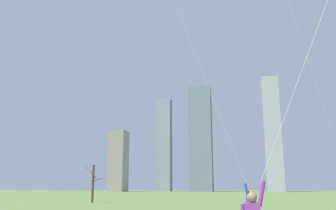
# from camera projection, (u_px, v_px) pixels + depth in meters

# --- Properties ---
(kite_flyer_midfield_center_green) EXTENTS (6.26, 4.72, 17.46)m
(kite_flyer_midfield_center_green) POSITION_uv_depth(u_px,v_px,m) (220.00, 127.00, 13.32)
(kite_flyer_midfield_center_green) COLOR gray
(kite_flyer_midfield_center_green) RESTS_ON ground
(kite_flyer_far_back_teal) EXTENTS (6.29, 2.89, 15.49)m
(kite_flyer_far_back_teal) POSITION_uv_depth(u_px,v_px,m) (290.00, 121.00, 7.82)
(kite_flyer_far_back_teal) COLOR #33384C
(kite_flyer_far_back_teal) RESTS_ON ground
(distant_kite_drifting_left_yellow) EXTENTS (4.89, 3.16, 24.37)m
(distant_kite_drifting_left_yellow) POSITION_uv_depth(u_px,v_px,m) (288.00, 2.00, 39.48)
(distant_kite_drifting_left_yellow) COLOR yellow
(distant_kite_drifting_left_yellow) RESTS_ON ground
(bare_tree_center) EXTENTS (2.54, 2.20, 4.41)m
(bare_tree_center) POSITION_uv_depth(u_px,v_px,m) (93.00, 182.00, 42.30)
(bare_tree_center) COLOR #4C3828
(bare_tree_center) RESTS_ON ground
(skyline_slender_spire) EXTENTS (6.34, 8.51, 24.14)m
(skyline_slender_spire) POSITION_uv_depth(u_px,v_px,m) (118.00, 161.00, 146.61)
(skyline_slender_spire) COLOR gray
(skyline_slender_spire) RESTS_ON ground
(skyline_mid_tower_right) EXTENTS (6.25, 5.69, 39.52)m
(skyline_mid_tower_right) POSITION_uv_depth(u_px,v_px,m) (164.00, 144.00, 156.73)
(skyline_mid_tower_right) COLOR gray
(skyline_mid_tower_right) RESTS_ON ground
(skyline_wide_slab) EXTENTS (6.33, 7.55, 43.94)m
(skyline_wide_slab) POSITION_uv_depth(u_px,v_px,m) (272.00, 133.00, 140.06)
(skyline_wide_slab) COLOR #9EA3AD
(skyline_wide_slab) RESTS_ON ground
(skyline_mid_tower_left) EXTENTS (9.03, 8.32, 42.13)m
(skyline_mid_tower_left) POSITION_uv_depth(u_px,v_px,m) (201.00, 139.00, 148.31)
(skyline_mid_tower_left) COLOR slate
(skyline_mid_tower_left) RESTS_ON ground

